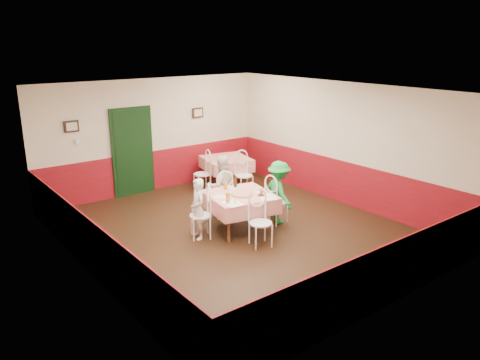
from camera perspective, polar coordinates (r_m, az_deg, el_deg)
floor at (r=9.45m, az=-0.21°, el=-6.24°), size 7.00×7.00×0.00m
ceiling at (r=8.74m, az=-0.23°, el=10.91°), size 7.00×7.00×0.00m
back_wall at (r=11.90m, az=-10.54°, el=5.38°), size 6.00×0.10×2.80m
front_wall at (r=6.69m, az=18.34°, el=-4.18°), size 6.00×0.10×2.80m
left_wall at (r=7.63m, az=-18.44°, el=-1.61°), size 0.10×7.00×2.80m
right_wall at (r=11.02m, az=12.31°, el=4.38°), size 0.10×7.00×2.80m
wainscot_back at (r=12.09m, az=-10.28°, el=1.19°), size 6.00×0.03×1.00m
wainscot_front at (r=7.06m, az=17.56°, el=-11.00°), size 6.00×0.03×1.00m
wainscot_left at (r=7.95m, az=-17.74°, el=-7.75°), size 0.03×7.00×1.00m
wainscot_right at (r=11.24m, az=11.98°, el=-0.11°), size 0.03×7.00×1.00m
door at (r=11.67m, az=-12.95°, el=3.26°), size 0.96×0.06×2.10m
picture_left at (r=11.03m, az=-19.85°, el=6.16°), size 0.32×0.03×0.26m
picture_right at (r=12.41m, az=-5.17°, el=8.17°), size 0.32×0.03×0.26m
thermostat at (r=11.12m, az=-19.19°, el=4.46°), size 0.10×0.03×0.10m
main_table at (r=9.38m, az=0.00°, el=-3.95°), size 1.43×1.43×0.77m
second_table at (r=12.19m, az=-1.67°, el=0.97°), size 1.34×1.34×0.77m
chair_left at (r=9.03m, az=-4.84°, el=-4.35°), size 0.56×0.56×0.90m
chair_right at (r=9.74m, az=4.48°, el=-2.73°), size 0.44×0.44×0.90m
chair_far at (r=10.07m, az=-2.17°, el=-2.02°), size 0.52×0.52×0.90m
chair_near at (r=8.65m, az=2.53°, el=-5.27°), size 0.52×0.52×0.90m
chair_second_a at (r=11.76m, az=-4.63°, el=0.72°), size 0.50×0.50×0.90m
chair_second_b at (r=11.59m, az=0.51°, el=0.53°), size 0.50×0.50×0.90m
pizza at (r=9.20m, az=0.27°, el=-1.73°), size 0.50×0.50×0.03m
plate_left at (r=9.06m, az=-2.51°, el=-2.09°), size 0.29×0.29×0.01m
plate_right at (r=9.40m, az=2.25°, el=-1.38°), size 0.29×0.29×0.01m
plate_far at (r=9.61m, az=-0.95°, el=-0.95°), size 0.29×0.29×0.01m
glass_a at (r=8.85m, az=-1.48°, el=-2.06°), size 0.10×0.10×0.15m
glass_b at (r=9.19m, az=2.63°, el=-1.41°), size 0.09×0.09×0.13m
glass_c at (r=9.53m, az=-1.79°, el=-0.73°), size 0.09×0.09×0.14m
beer_bottle at (r=9.61m, az=-0.58°, el=-0.27°), size 0.07×0.07×0.23m
shaker_a at (r=8.67m, az=-1.30°, el=-2.68°), size 0.04×0.04×0.09m
shaker_b at (r=8.69m, az=-0.63°, el=-2.64°), size 0.04×0.04×0.09m
shaker_c at (r=8.73m, az=-1.57°, el=-2.56°), size 0.04×0.04×0.09m
menu_left at (r=8.73m, az=-0.88°, el=-2.86°), size 0.32×0.41×0.00m
menu_right at (r=9.08m, az=3.32°, el=-2.08°), size 0.43×0.49×0.00m
wallet at (r=9.14m, az=2.58°, el=-1.89°), size 0.13×0.11×0.02m
diner_left at (r=8.96m, az=-5.16°, el=-3.53°), size 0.37×0.49×1.19m
diner_far at (r=10.05m, az=-2.30°, el=-0.72°), size 0.76×0.66×1.35m
diner_right at (r=9.69m, az=4.76°, el=-1.51°), size 0.68×0.95×1.32m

